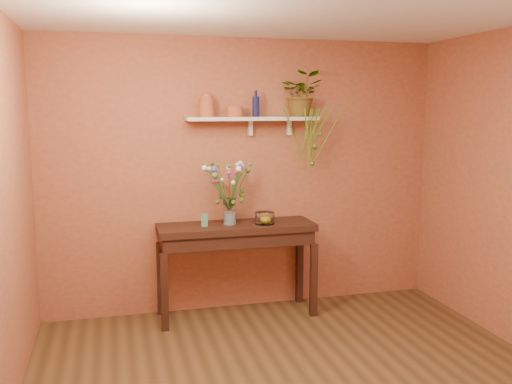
{
  "coord_description": "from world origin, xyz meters",
  "views": [
    {
      "loc": [
        -1.29,
        -3.4,
        2.03
      ],
      "look_at": [
        0.0,
        1.55,
        1.25
      ],
      "focal_mm": 39.08,
      "sensor_mm": 36.0,
      "label": 1
    }
  ],
  "objects_px": {
    "blue_bottle": "(256,106)",
    "spider_plant": "(302,94)",
    "sideboard": "(236,237)",
    "bouquet": "(228,177)",
    "glass_bowl": "(265,218)",
    "glass_vase": "(230,213)",
    "terracotta_jug": "(207,105)"
  },
  "relations": [
    {
      "from": "blue_bottle",
      "to": "spider_plant",
      "type": "distance_m",
      "value": 0.5
    },
    {
      "from": "sideboard",
      "to": "bouquet",
      "type": "height_order",
      "value": "bouquet"
    },
    {
      "from": "spider_plant",
      "to": "glass_bowl",
      "type": "bearing_deg",
      "value": -153.55
    },
    {
      "from": "terracotta_jug",
      "to": "blue_bottle",
      "type": "relative_size",
      "value": 0.93
    },
    {
      "from": "blue_bottle",
      "to": "glass_bowl",
      "type": "xyz_separation_m",
      "value": [
        0.04,
        -0.17,
        -1.07
      ]
    },
    {
      "from": "blue_bottle",
      "to": "spider_plant",
      "type": "xyz_separation_m",
      "value": [
        0.48,
        0.05,
        0.12
      ]
    },
    {
      "from": "spider_plant",
      "to": "bouquet",
      "type": "bearing_deg",
      "value": -168.53
    },
    {
      "from": "terracotta_jug",
      "to": "glass_vase",
      "type": "distance_m",
      "value": 1.05
    },
    {
      "from": "terracotta_jug",
      "to": "blue_bottle",
      "type": "bearing_deg",
      "value": 0.54
    },
    {
      "from": "sideboard",
      "to": "glass_bowl",
      "type": "xyz_separation_m",
      "value": [
        0.27,
        -0.06,
        0.18
      ]
    },
    {
      "from": "bouquet",
      "to": "spider_plant",
      "type": "bearing_deg",
      "value": 11.47
    },
    {
      "from": "terracotta_jug",
      "to": "bouquet",
      "type": "height_order",
      "value": "terracotta_jug"
    },
    {
      "from": "glass_vase",
      "to": "bouquet",
      "type": "height_order",
      "value": "bouquet"
    },
    {
      "from": "glass_vase",
      "to": "bouquet",
      "type": "bearing_deg",
      "value": 174.08
    },
    {
      "from": "blue_bottle",
      "to": "terracotta_jug",
      "type": "bearing_deg",
      "value": -179.46
    },
    {
      "from": "blue_bottle",
      "to": "bouquet",
      "type": "xyz_separation_m",
      "value": [
        -0.3,
        -0.11,
        -0.67
      ]
    },
    {
      "from": "terracotta_jug",
      "to": "bouquet",
      "type": "distance_m",
      "value": 0.71
    },
    {
      "from": "spider_plant",
      "to": "bouquet",
      "type": "relative_size",
      "value": 0.83
    },
    {
      "from": "blue_bottle",
      "to": "glass_bowl",
      "type": "height_order",
      "value": "blue_bottle"
    },
    {
      "from": "blue_bottle",
      "to": "glass_bowl",
      "type": "distance_m",
      "value": 1.09
    },
    {
      "from": "blue_bottle",
      "to": "glass_vase",
      "type": "height_order",
      "value": "blue_bottle"
    },
    {
      "from": "glass_bowl",
      "to": "spider_plant",
      "type": "bearing_deg",
      "value": 26.45
    },
    {
      "from": "blue_bottle",
      "to": "glass_vase",
      "type": "bearing_deg",
      "value": -159.42
    },
    {
      "from": "spider_plant",
      "to": "glass_bowl",
      "type": "distance_m",
      "value": 1.29
    },
    {
      "from": "spider_plant",
      "to": "glass_bowl",
      "type": "xyz_separation_m",
      "value": [
        -0.44,
        -0.22,
        -1.19
      ]
    },
    {
      "from": "sideboard",
      "to": "spider_plant",
      "type": "xyz_separation_m",
      "value": [
        0.71,
        0.16,
        1.38
      ]
    },
    {
      "from": "spider_plant",
      "to": "bouquet",
      "type": "xyz_separation_m",
      "value": [
        -0.79,
        -0.16,
        -0.79
      ]
    },
    {
      "from": "blue_bottle",
      "to": "spider_plant",
      "type": "bearing_deg",
      "value": 6.22
    },
    {
      "from": "glass_vase",
      "to": "glass_bowl",
      "type": "xyz_separation_m",
      "value": [
        0.33,
        -0.06,
        -0.06
      ]
    },
    {
      "from": "sideboard",
      "to": "glass_vase",
      "type": "xyz_separation_m",
      "value": [
        -0.07,
        -0.0,
        0.24
      ]
    },
    {
      "from": "sideboard",
      "to": "bouquet",
      "type": "relative_size",
      "value": 2.83
    },
    {
      "from": "sideboard",
      "to": "glass_bowl",
      "type": "bearing_deg",
      "value": -12.07
    }
  ]
}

